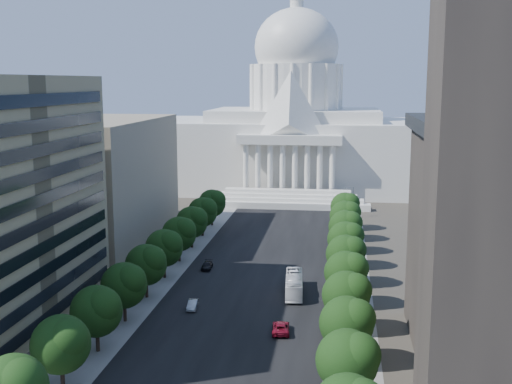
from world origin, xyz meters
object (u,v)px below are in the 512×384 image
at_px(car_silver, 193,305).
at_px(city_bus, 294,284).
at_px(car_dark_b, 207,266).
at_px(car_red, 281,328).

xyz_separation_m(car_silver, city_bus, (16.88, 10.28, 1.08)).
xyz_separation_m(car_silver, car_dark_b, (-2.50, 23.75, -0.02)).
distance_m(car_silver, car_red, 18.38).
distance_m(car_silver, city_bus, 19.79).
bearing_deg(car_dark_b, city_bus, -37.19).
bearing_deg(car_dark_b, car_red, -62.40).
height_order(car_silver, city_bus, city_bus).
relative_size(car_silver, car_red, 0.78).
height_order(car_dark_b, city_bus, city_bus).
bearing_deg(car_red, car_silver, -32.94).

